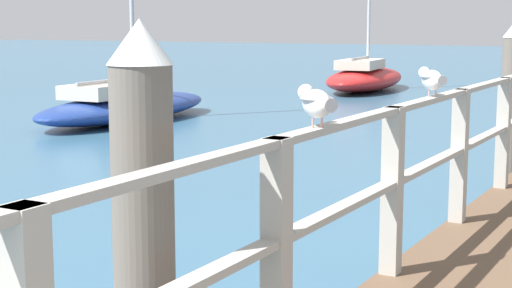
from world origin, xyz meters
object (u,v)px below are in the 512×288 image
Objects in this scene: dock_piling_near at (144,265)px; boat_1 at (365,77)px; dock_piling_far at (511,109)px; seagull_background at (432,79)px; seagull_foreground at (316,102)px; boat_2 at (125,105)px.

boat_1 is at bearing 109.23° from dock_piling_near.
dock_piling_near is at bearing -77.88° from boat_1.
seagull_background is at bearing -85.38° from dock_piling_far.
dock_piling_near is at bearing -155.55° from seagull_foreground.
dock_piling_far is at bearing -25.04° from boat_2.
dock_piling_far is 5.45× the size of seagull_background.
boat_1 is (-8.02, 18.91, -1.35)m from seagull_background.
dock_piling_near is at bearing -90.00° from dock_piling_far.
boat_2 is (-9.31, 3.87, -0.76)m from dock_piling_far.
seagull_foreground is 0.06× the size of boat_2.
boat_1 reaches higher than boat_2.
dock_piling_near is 1.00× the size of dock_piling_far.
boat_1 is 1.18× the size of boat_2.
seagull_foreground is (0.37, 1.01, 0.67)m from dock_piling_near.
seagull_foreground is (0.37, -6.65, 0.67)m from dock_piling_far.
boat_1 is at bearing 75.80° from seagull_background.
seagull_foreground is 0.91× the size of seagull_background.
boat_1 reaches higher than dock_piling_far.
seagull_background is at bearing 82.91° from dock_piling_near.
boat_2 reaches higher than seagull_foreground.
dock_piling_near is 0.37× the size of boat_2.
seagull_foreground is at bearing -76.12° from boat_1.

